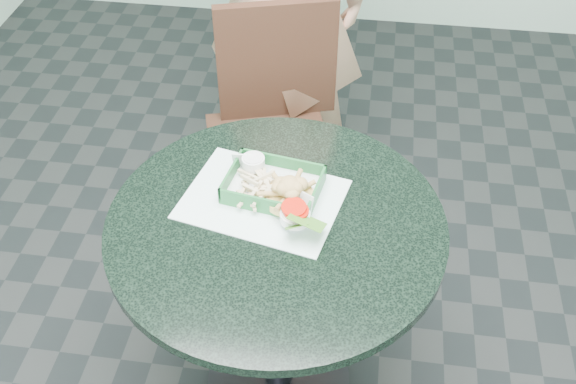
# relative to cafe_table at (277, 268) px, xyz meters

# --- Properties ---
(floor) EXTENTS (4.00, 5.00, 0.02)m
(floor) POSITION_rel_cafe_table_xyz_m (0.00, 0.00, -0.58)
(floor) COLOR #303335
(floor) RESTS_ON ground
(cafe_table) EXTENTS (0.89, 0.89, 0.75)m
(cafe_table) POSITION_rel_cafe_table_xyz_m (0.00, 0.00, 0.00)
(cafe_table) COLOR black
(cafe_table) RESTS_ON floor
(dining_chair) EXTENTS (0.44, 0.44, 0.93)m
(dining_chair) POSITION_rel_cafe_table_xyz_m (-0.13, 0.76, -0.05)
(dining_chair) COLOR #553515
(dining_chair) RESTS_ON floor
(placemat) EXTENTS (0.47, 0.39, 0.00)m
(placemat) POSITION_rel_cafe_table_xyz_m (-0.05, 0.07, 0.17)
(placemat) COLOR white
(placemat) RESTS_ON cafe_table
(food_basket) EXTENTS (0.25, 0.18, 0.05)m
(food_basket) POSITION_rel_cafe_table_xyz_m (-0.02, 0.11, 0.19)
(food_basket) COLOR #1C642E
(food_basket) RESTS_ON placemat
(crab_sandwich) EXTENTS (0.13, 0.13, 0.08)m
(crab_sandwich) POSITION_rel_cafe_table_xyz_m (0.03, 0.07, 0.22)
(crab_sandwich) COLOR tan
(crab_sandwich) RESTS_ON food_basket
(fries_pile) EXTENTS (0.12, 0.12, 0.04)m
(fries_pile) POSITION_rel_cafe_table_xyz_m (-0.06, 0.08, 0.21)
(fries_pile) COLOR beige
(fries_pile) RESTS_ON food_basket
(sauce_ramekin) EXTENTS (0.06, 0.06, 0.04)m
(sauce_ramekin) POSITION_rel_cafe_table_xyz_m (-0.10, 0.15, 0.22)
(sauce_ramekin) COLOR white
(sauce_ramekin) RESTS_ON food_basket
(garnish_cup) EXTENTS (0.12, 0.11, 0.05)m
(garnish_cup) POSITION_rel_cafe_table_xyz_m (0.08, -0.00, 0.21)
(garnish_cup) COLOR white
(garnish_cup) RESTS_ON food_basket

